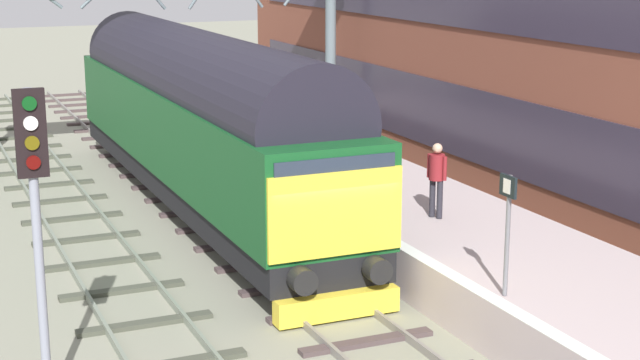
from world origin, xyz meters
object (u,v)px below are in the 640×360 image
(diesel_locomotive, at_px, (199,115))
(waiting_passenger, at_px, (437,173))
(platform_number_sign, at_px, (508,217))
(signal_post_mid, at_px, (35,205))

(diesel_locomotive, distance_m, waiting_passenger, 7.26)
(diesel_locomotive, relative_size, platform_number_sign, 8.48)
(diesel_locomotive, height_order, platform_number_sign, diesel_locomotive)
(diesel_locomotive, relative_size, signal_post_mid, 3.66)
(signal_post_mid, height_order, platform_number_sign, signal_post_mid)
(signal_post_mid, relative_size, waiting_passenger, 2.95)
(platform_number_sign, bearing_deg, diesel_locomotive, 100.16)
(platform_number_sign, bearing_deg, signal_post_mid, 172.74)
(diesel_locomotive, height_order, waiting_passenger, diesel_locomotive)
(diesel_locomotive, xyz_separation_m, platform_number_sign, (2.00, -11.13, -0.10))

